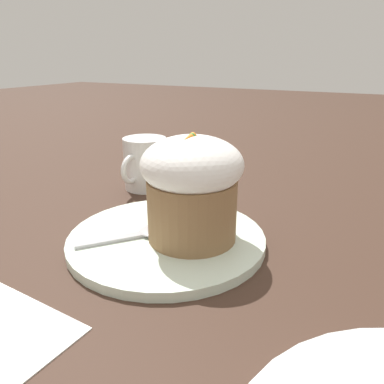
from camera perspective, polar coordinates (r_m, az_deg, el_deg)
The scene contains 5 objects.
ground_plane at distance 0.44m, azimuth -3.85°, elevation -7.76°, with size 4.00×4.00×0.00m, color #3D281E.
dessert_plate at distance 0.43m, azimuth -3.87°, elevation -7.13°, with size 0.22×0.22×0.01m.
carrot_cake at distance 0.40m, azimuth -0.00°, elevation 0.91°, with size 0.11×0.11×0.12m.
spoon at distance 0.43m, azimuth -6.71°, elevation -6.16°, with size 0.10×0.09×0.01m.
coffee_cup at distance 0.60m, azimuth -7.19°, elevation 4.33°, with size 0.10×0.07×0.08m.
Camera 1 is at (0.33, 0.20, 0.20)m, focal length 35.00 mm.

